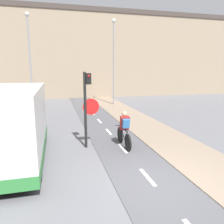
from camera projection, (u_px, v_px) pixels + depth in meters
name	position (u px, v px, depth m)	size (l,w,h in m)	color
ground_plane	(155.00, 186.00, 6.10)	(120.00, 120.00, 0.00)	slate
bike_lane	(154.00, 186.00, 6.11)	(2.22, 60.00, 0.02)	#56565B
sidewalk_strip	(224.00, 175.00, 6.66)	(2.40, 60.00, 0.05)	gray
building_row_background	(76.00, 55.00, 26.16)	(60.00, 5.20, 9.83)	gray
traffic_light_pole	(87.00, 102.00, 8.79)	(0.67, 0.25, 3.11)	black
street_lamp_far	(30.00, 52.00, 17.72)	(0.36, 0.36, 7.67)	gray
street_lamp_sidewalk	(114.00, 54.00, 19.23)	(0.36, 0.36, 7.48)	gray
cyclist_near	(124.00, 130.00, 9.07)	(0.46, 1.78, 1.52)	black
van	(12.00, 126.00, 7.57)	(2.08, 5.37, 2.60)	silver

